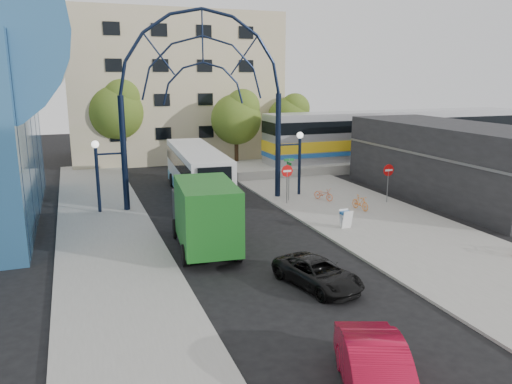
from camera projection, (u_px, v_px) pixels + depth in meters
name	position (u px, v px, depth m)	size (l,w,h in m)	color
ground	(298.00, 288.00, 19.52)	(120.00, 120.00, 0.00)	black
sidewalk_east	(405.00, 235.00, 25.86)	(8.00, 56.00, 0.12)	gray
plaza_west	(113.00, 256.00, 22.79)	(5.00, 50.00, 0.12)	gray
gateway_arch	(203.00, 68.00, 30.36)	(13.64, 0.44, 12.10)	black
stop_sign	(287.00, 175.00, 31.65)	(0.80, 0.07, 2.50)	slate
do_not_enter_sign	(388.00, 174.00, 31.92)	(0.76, 0.07, 2.48)	slate
street_name_sign	(289.00, 170.00, 32.30)	(0.70, 0.70, 2.80)	slate
sandwich_board	(346.00, 217.00, 26.70)	(0.55, 0.61, 0.99)	white
commercial_block_east	(452.00, 161.00, 33.50)	(6.00, 16.00, 5.00)	black
apartment_block	(171.00, 87.00, 50.54)	(20.00, 12.10, 14.00)	#C4B788
train_platform	(393.00, 161.00, 46.28)	(32.00, 5.00, 0.80)	gray
train_car	(395.00, 134.00, 45.72)	(25.10, 3.05, 4.20)	#B7B7BC
tree_north_a	(238.00, 116.00, 44.22)	(4.48, 4.48, 7.00)	#382314
tree_north_b	(117.00, 109.00, 44.34)	(5.12, 5.12, 8.00)	#382314
tree_north_c	(290.00, 116.00, 48.15)	(4.16, 4.16, 6.50)	#382314
city_bus	(197.00, 172.00, 33.97)	(3.51, 12.18, 3.30)	silver
green_truck	(204.00, 214.00, 23.67)	(3.11, 6.92, 3.39)	black
black_suv	(318.00, 273.00, 19.54)	(1.85, 4.01, 1.11)	black
red_sedan	(377.00, 374.00, 12.61)	(1.57, 4.49, 1.48)	#A10925
bike_near_a	(324.00, 194.00, 32.78)	(0.53, 1.52, 0.80)	orange
bike_near_b	(360.00, 203.00, 30.38)	(0.42, 1.49, 0.90)	orange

